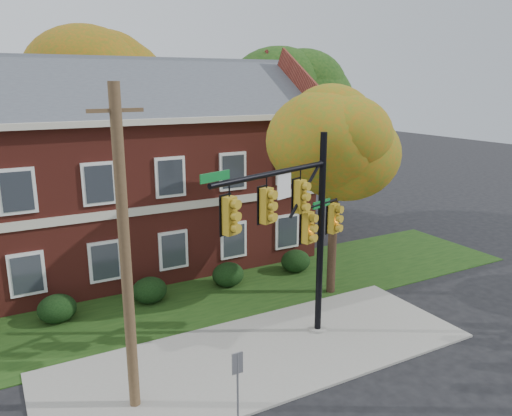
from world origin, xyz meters
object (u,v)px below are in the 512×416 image
hedge_far_right (296,261)px  traffic_signal (298,220)px  tree_near_right (343,134)px  apartment_building (111,162)px  hedge_right (228,274)px  sign_post (238,376)px  utility_pole (125,255)px  hedge_left (57,309)px  tree_far_rear (98,79)px  tree_right_rear (303,92)px  hedge_center (150,290)px

hedge_far_right → traffic_signal: traffic_signal is taller
tree_near_right → traffic_signal: (-3.95, -2.89, -2.28)m
hedge_far_right → apartment_building: bearing=143.1°
hedge_right → sign_post: bearing=-114.1°
apartment_building → hedge_right: 7.73m
traffic_signal → utility_pole: bearing=166.6°
hedge_left → tree_far_rear: (4.84, 13.09, 8.32)m
hedge_far_right → utility_pole: utility_pole is taller
tree_near_right → tree_far_rear: (-5.88, 15.93, 2.17)m
hedge_far_right → tree_right_rear: tree_right_rear is taller
hedge_right → utility_pole: size_ratio=0.16×
apartment_building → hedge_far_right: bearing=-36.9°
hedge_far_right → tree_right_rear: 10.66m
tree_far_rear → tree_near_right: bearing=-69.7°
utility_pole → hedge_left: bearing=96.8°
traffic_signal → hedge_center: bearing=100.3°
hedge_left → hedge_center: size_ratio=1.00×
hedge_center → tree_far_rear: size_ratio=0.12×
apartment_building → tree_near_right: apartment_building is taller
hedge_right → tree_far_rear: 15.66m
hedge_far_right → traffic_signal: bearing=-123.1°
hedge_left → hedge_center: bearing=0.0°
hedge_right → tree_right_rear: 12.50m
hedge_far_right → utility_pole: size_ratio=0.16×
traffic_signal → sign_post: 5.31m
tree_right_rear → tree_near_right: bearing=-114.6°
hedge_center → apartment_building: bearing=90.0°
traffic_signal → utility_pole: 5.67m
apartment_building → tree_far_rear: tree_far_rear is taller
apartment_building → hedge_left: (-3.50, -5.25, -4.46)m
traffic_signal → sign_post: (-3.51, -2.63, -2.98)m
sign_post → hedge_right: bearing=65.9°
tree_far_rear → utility_pole: 20.26m
hedge_right → utility_pole: (-5.87, -6.32, 3.86)m
traffic_signal → utility_pole: size_ratio=0.82×
hedge_right → utility_pole: 9.45m
utility_pole → hedge_center: bearing=66.1°
hedge_right → hedge_left: bearing=180.0°
tree_far_rear → utility_pole: (-3.71, -19.42, -4.45)m
apartment_building → hedge_left: 7.73m
tree_near_right → sign_post: 10.67m
hedge_far_right → tree_near_right: (0.22, -2.83, 6.14)m
hedge_far_right → utility_pole: bearing=-146.0°
hedge_far_right → utility_pole: 11.94m
hedge_center → sign_post: sign_post is taller
apartment_building → sign_post: apartment_building is taller
hedge_left → hedge_right: 7.00m
tree_right_rear → traffic_signal: 14.79m
hedge_far_right → hedge_left: bearing=180.0°
hedge_far_right → sign_post: sign_post is taller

